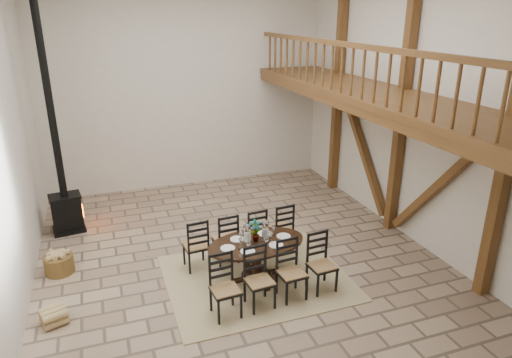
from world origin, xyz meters
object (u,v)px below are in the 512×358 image
object	(u,v)px
log_stack	(54,316)
log_basket	(59,263)
wood_stove	(62,179)
dining_table	(256,260)

from	to	relation	value
log_stack	log_basket	bearing A→B (deg)	89.41
wood_stove	log_basket	xyz separation A→B (m)	(-0.11, -1.65, -0.96)
wood_stove	log_stack	world-z (taller)	wood_stove
dining_table	wood_stove	size ratio (longest dim) A/B	0.44
log_basket	log_stack	size ratio (longest dim) A/B	1.12
dining_table	wood_stove	bearing A→B (deg)	131.14
dining_table	log_stack	bearing A→B (deg)	177.82
wood_stove	dining_table	bearing A→B (deg)	-52.29
wood_stove	log_stack	xyz separation A→B (m)	(-0.13, -3.11, -1.02)
log_basket	dining_table	bearing A→B (deg)	-22.76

